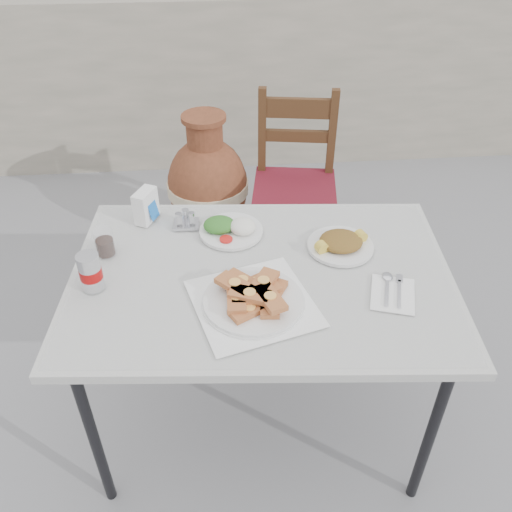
{
  "coord_description": "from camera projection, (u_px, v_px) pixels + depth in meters",
  "views": [
    {
      "loc": [
        -0.27,
        -1.38,
        2.04
      ],
      "look_at": [
        -0.14,
        0.13,
        0.86
      ],
      "focal_mm": 38.0,
      "sensor_mm": 36.0,
      "label": 1
    }
  ],
  "objects": [
    {
      "name": "chair",
      "position": [
        295.0,
        185.0,
        2.98
      ],
      "size": [
        0.51,
        0.51,
        1.01
      ],
      "rotation": [
        0.0,
        0.0,
        -0.16
      ],
      "color": "#321C0D",
      "rests_on": "ground"
    },
    {
      "name": "condiment_caddy",
      "position": [
        186.0,
        221.0,
        2.12
      ],
      "size": [
        0.1,
        0.08,
        0.07
      ],
      "rotation": [
        0.0,
        0.0,
        -0.02
      ],
      "color": "silver",
      "rests_on": "cafe_table"
    },
    {
      "name": "soda_can",
      "position": [
        90.0,
        272.0,
        1.81
      ],
      "size": [
        0.08,
        0.08,
        0.14
      ],
      "color": "silver",
      "rests_on": "cafe_table"
    },
    {
      "name": "terracotta_urn",
      "position": [
        208.0,
        187.0,
        3.21
      ],
      "size": [
        0.48,
        0.48,
        0.84
      ],
      "color": "brown",
      "rests_on": "ground"
    },
    {
      "name": "cutlery_napkin",
      "position": [
        392.0,
        291.0,
        1.83
      ],
      "size": [
        0.19,
        0.22,
        0.01
      ],
      "rotation": [
        0.0,
        0.0,
        -0.3
      ],
      "color": "white",
      "rests_on": "cafe_table"
    },
    {
      "name": "napkin_holder",
      "position": [
        146.0,
        206.0,
        2.13
      ],
      "size": [
        0.1,
        0.12,
        0.13
      ],
      "rotation": [
        0.0,
        0.0,
        -0.46
      ],
      "color": "white",
      "rests_on": "cafe_table"
    },
    {
      "name": "pide_plate",
      "position": [
        253.0,
        296.0,
        1.76
      ],
      "size": [
        0.46,
        0.46,
        0.08
      ],
      "rotation": [
        0.0,
        0.0,
        0.28
      ],
      "color": "white",
      "rests_on": "cafe_table"
    },
    {
      "name": "cola_glass",
      "position": [
        105.0,
        244.0,
        1.97
      ],
      "size": [
        0.07,
        0.07,
        0.1
      ],
      "color": "white",
      "rests_on": "cafe_table"
    },
    {
      "name": "cafe_table",
      "position": [
        261.0,
        285.0,
        1.94
      ],
      "size": [
        1.41,
        1.01,
        0.82
      ],
      "rotation": [
        0.0,
        0.0,
        -0.08
      ],
      "color": "black",
      "rests_on": "ground"
    },
    {
      "name": "salad_rice_plate",
      "position": [
        230.0,
        228.0,
        2.09
      ],
      "size": [
        0.25,
        0.25,
        0.06
      ],
      "color": "silver",
      "rests_on": "cafe_table"
    },
    {
      "name": "back_wall",
      "position": [
        247.0,
        85.0,
        3.95
      ],
      "size": [
        6.0,
        0.25,
        1.2
      ],
      "primitive_type": "cube",
      "color": "#A89C8C",
      "rests_on": "ground"
    },
    {
      "name": "salad_chopped_plate",
      "position": [
        341.0,
        243.0,
        2.01
      ],
      "size": [
        0.25,
        0.25,
        0.05
      ],
      "color": "silver",
      "rests_on": "cafe_table"
    },
    {
      "name": "ground",
      "position": [
        290.0,
        428.0,
        2.36
      ],
      "size": [
        80.0,
        80.0,
        0.0
      ],
      "primitive_type": "plane",
      "color": "slate",
      "rests_on": "ground"
    }
  ]
}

